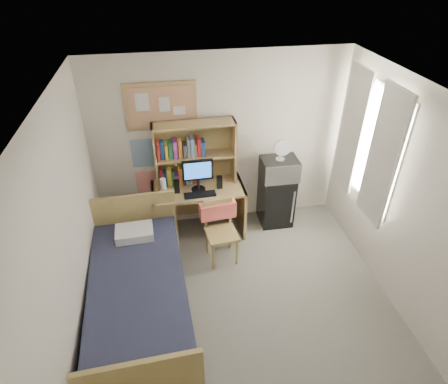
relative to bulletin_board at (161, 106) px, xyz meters
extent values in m
cube|color=gray|center=(0.78, -2.08, -1.93)|extent=(3.60, 4.20, 0.02)
cube|color=silver|center=(0.78, -2.08, 0.68)|extent=(3.60, 4.20, 0.02)
cube|color=silver|center=(0.78, 0.02, -0.62)|extent=(3.60, 0.04, 2.60)
cube|color=silver|center=(-1.02, -2.08, -0.62)|extent=(0.04, 4.20, 2.60)
cube|color=silver|center=(2.58, -2.08, -0.62)|extent=(0.04, 4.20, 2.60)
cube|color=white|center=(2.53, -0.88, -0.32)|extent=(0.10, 1.40, 1.70)
cube|color=silver|center=(2.50, -1.28, -0.32)|extent=(0.04, 0.55, 1.70)
cube|color=silver|center=(2.50, -0.48, -0.32)|extent=(0.04, 0.55, 1.70)
cube|color=tan|center=(0.00, 0.00, 0.00)|extent=(0.94, 0.03, 0.64)
cube|color=#245893|center=(-0.32, 0.01, -0.67)|extent=(0.30, 0.01, 0.42)
cube|color=red|center=(-0.32, 0.01, -1.14)|extent=(0.28, 0.01, 0.36)
cube|color=tan|center=(0.41, -0.33, -1.51)|extent=(1.31, 0.68, 0.81)
cube|color=tan|center=(0.64, -0.95, -1.47)|extent=(0.49, 0.49, 0.89)
cube|color=black|center=(1.61, -0.24, -1.51)|extent=(0.48, 0.48, 0.81)
cube|color=#1B1D31|center=(-0.45, -1.74, -1.62)|extent=(1.18, 2.22, 0.60)
cube|color=tan|center=(0.40, -0.18, -0.65)|extent=(1.13, 0.31, 0.92)
cube|color=black|center=(0.41, -0.39, -0.88)|extent=(0.42, 0.04, 0.45)
cube|color=black|center=(0.41, -0.53, -1.10)|extent=(0.44, 0.15, 0.02)
cube|color=black|center=(0.11, -0.39, -1.01)|extent=(0.08, 0.08, 0.19)
cube|color=black|center=(0.71, -0.38, -1.02)|extent=(0.08, 0.08, 0.18)
cylinder|color=white|center=(-0.07, -0.44, -0.98)|extent=(0.08, 0.08, 0.26)
cube|color=#FF6D61|center=(0.62, -0.75, -1.23)|extent=(0.50, 0.20, 0.24)
cube|color=#B5B5B9|center=(1.61, -0.26, -0.96)|extent=(0.52, 0.40, 0.30)
cylinder|color=white|center=(1.61, -0.26, -0.65)|extent=(0.25, 0.25, 0.31)
cube|color=white|center=(-0.49, -0.99, -1.26)|extent=(0.48, 0.34, 0.11)
camera|label=1|loc=(0.00, -4.76, 1.80)|focal=30.00mm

